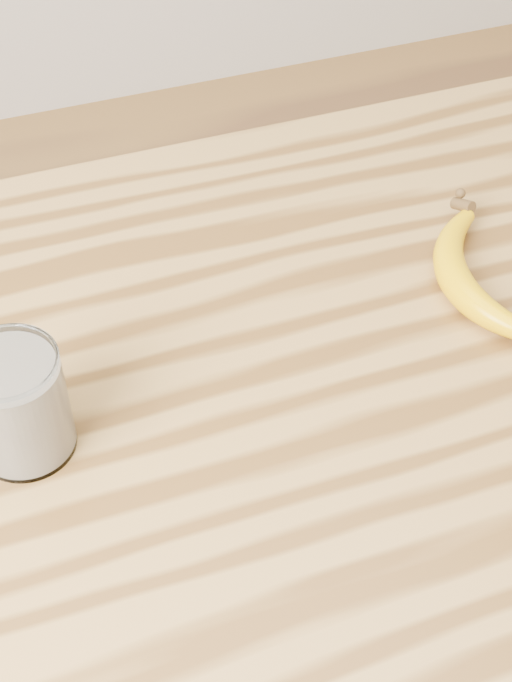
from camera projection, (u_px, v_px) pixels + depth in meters
name	position (u px, v px, depth m)	size (l,w,h in m)	color
table	(267.00, 448.00, 1.03)	(1.20, 0.80, 0.90)	olive
smoothie_glass	(18.00, 405.00, 0.83)	(0.09, 0.09, 0.11)	white
banana	(454.00, 280.00, 1.00)	(0.11, 0.29, 0.04)	#E6AD00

